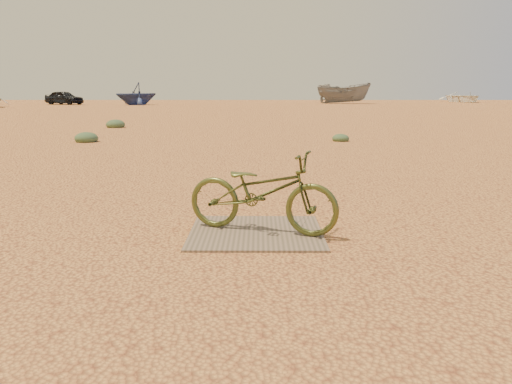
{
  "coord_description": "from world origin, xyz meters",
  "views": [
    {
      "loc": [
        0.34,
        -5.16,
        1.44
      ],
      "look_at": [
        0.31,
        -0.31,
        0.43
      ],
      "focal_mm": 35.0,
      "sensor_mm": 36.0,
      "label": 1
    }
  ],
  "objects_px": {
    "car": "(64,98)",
    "boat_far_left": "(136,94)",
    "bicycle": "(262,192)",
    "boat_far_right": "(463,97)",
    "boat_mid_right": "(344,93)",
    "plywood_board": "(256,232)"
  },
  "relations": [
    {
      "from": "boat_mid_right",
      "to": "boat_far_right",
      "type": "height_order",
      "value": "boat_mid_right"
    },
    {
      "from": "bicycle",
      "to": "boat_mid_right",
      "type": "relative_size",
      "value": 0.3
    },
    {
      "from": "plywood_board",
      "to": "boat_far_left",
      "type": "bearing_deg",
      "value": 105.16
    },
    {
      "from": "boat_far_right",
      "to": "bicycle",
      "type": "bearing_deg",
      "value": -118.19
    },
    {
      "from": "plywood_board",
      "to": "boat_far_left",
      "type": "height_order",
      "value": "boat_far_left"
    },
    {
      "from": "car",
      "to": "boat_far_left",
      "type": "bearing_deg",
      "value": -74.46
    },
    {
      "from": "boat_far_right",
      "to": "boat_far_left",
      "type": "bearing_deg",
      "value": -168.67
    },
    {
      "from": "bicycle",
      "to": "boat_far_left",
      "type": "xyz_separation_m",
      "value": [
        -11.02,
        40.42,
        0.56
      ]
    },
    {
      "from": "boat_far_left",
      "to": "boat_mid_right",
      "type": "xyz_separation_m",
      "value": [
        19.2,
        4.18,
        0.0
      ]
    },
    {
      "from": "plywood_board",
      "to": "bicycle",
      "type": "distance_m",
      "value": 0.42
    },
    {
      "from": "plywood_board",
      "to": "boat_far_left",
      "type": "relative_size",
      "value": 0.35
    },
    {
      "from": "boat_far_left",
      "to": "boat_far_right",
      "type": "relative_size",
      "value": 0.68
    },
    {
      "from": "car",
      "to": "boat_far_left",
      "type": "relative_size",
      "value": 0.97
    },
    {
      "from": "plywood_board",
      "to": "boat_far_left",
      "type": "xyz_separation_m",
      "value": [
        -10.95,
        40.42,
        0.98
      ]
    },
    {
      "from": "plywood_board",
      "to": "boat_mid_right",
      "type": "xyz_separation_m",
      "value": [
        8.25,
        44.59,
        0.98
      ]
    },
    {
      "from": "boat_mid_right",
      "to": "boat_far_right",
      "type": "relative_size",
      "value": 0.93
    },
    {
      "from": "bicycle",
      "to": "boat_far_right",
      "type": "bearing_deg",
      "value": -5.18
    },
    {
      "from": "bicycle",
      "to": "boat_far_right",
      "type": "distance_m",
      "value": 54.3
    },
    {
      "from": "plywood_board",
      "to": "bicycle",
      "type": "bearing_deg",
      "value": 0.33
    },
    {
      "from": "boat_mid_right",
      "to": "car",
      "type": "bearing_deg",
      "value": 105.48
    },
    {
      "from": "boat_mid_right",
      "to": "boat_far_right",
      "type": "bearing_deg",
      "value": -61.34
    },
    {
      "from": "bicycle",
      "to": "boat_far_right",
      "type": "relative_size",
      "value": 0.28
    }
  ]
}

